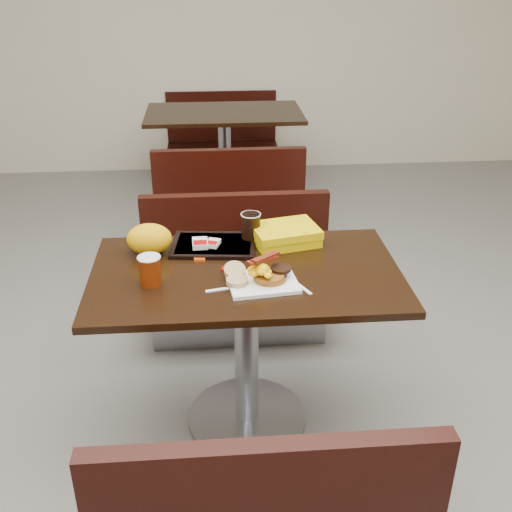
{
  "coord_description": "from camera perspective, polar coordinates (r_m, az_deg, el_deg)",
  "views": [
    {
      "loc": [
        -0.13,
        -2.07,
        1.86
      ],
      "look_at": [
        0.04,
        -0.01,
        0.82
      ],
      "focal_mm": 42.55,
      "sensor_mm": 36.0,
      "label": 1
    }
  ],
  "objects": [
    {
      "name": "tray",
      "position": [
        2.54,
        -3.98,
        1.03
      ],
      "size": [
        0.37,
        0.28,
        0.02
      ],
      "primitive_type": "cube",
      "rotation": [
        0.0,
        0.0,
        -0.1
      ],
      "color": "black",
      "rests_on": "table_near"
    },
    {
      "name": "condiment_ketchup",
      "position": [
        2.36,
        -2.73,
        -1.26
      ],
      "size": [
        0.05,
        0.04,
        0.01
      ],
      "primitive_type": "cube",
      "rotation": [
        0.0,
        0.0,
        -0.28
      ],
      "color": "#8C0504",
      "rests_on": "table_near"
    },
    {
      "name": "coffee_cup_near",
      "position": [
        2.27,
        -9.93,
        -1.35
      ],
      "size": [
        0.1,
        0.1,
        0.11
      ],
      "primitive_type": "cylinder",
      "rotation": [
        0.0,
        0.0,
        0.26
      ],
      "color": "#9B2905",
      "rests_on": "table_near"
    },
    {
      "name": "scrambled_eggs",
      "position": [
        2.22,
        0.62,
        -1.4
      ],
      "size": [
        0.1,
        0.09,
        0.05
      ],
      "primitive_type": "ellipsoid",
      "rotation": [
        0.0,
        0.0,
        0.15
      ],
      "color": "#FEB805",
      "rests_on": "pancake_stack"
    },
    {
      "name": "platter",
      "position": [
        2.26,
        0.63,
        -2.51
      ],
      "size": [
        0.27,
        0.23,
        0.01
      ],
      "primitive_type": "cube",
      "rotation": [
        0.0,
        0.0,
        0.12
      ],
      "color": "white",
      "rests_on": "table_near"
    },
    {
      "name": "bench_near_s",
      "position": [
        2.04,
        0.5,
        -20.76
      ],
      "size": [
        1.0,
        0.46,
        0.72
      ],
      "primitive_type": null,
      "color": "black",
      "rests_on": "floor"
    },
    {
      "name": "muffin_top",
      "position": [
        2.28,
        -2.02,
        -1.35
      ],
      "size": [
        0.1,
        0.1,
        0.05
      ],
      "primitive_type": "cylinder",
      "rotation": [
        0.38,
        0.0,
        0.19
      ],
      "color": "tan",
      "rests_on": "platter"
    },
    {
      "name": "bench_near_n",
      "position": [
        3.15,
        -1.73,
        -1.66
      ],
      "size": [
        1.0,
        0.46,
        0.72
      ],
      "primitive_type": null,
      "color": "black",
      "rests_on": "floor"
    },
    {
      "name": "pancake_stack",
      "position": [
        2.26,
        1.33,
        -1.91
      ],
      "size": [
        0.15,
        0.15,
        0.03
      ],
      "primitive_type": "cylinder",
      "rotation": [
        0.0,
        0.0,
        0.28
      ],
      "color": "brown",
      "rests_on": "platter"
    },
    {
      "name": "bacon_strips",
      "position": [
        2.23,
        0.62,
        -0.33
      ],
      "size": [
        0.15,
        0.14,
        0.01
      ],
      "primitive_type": null,
      "rotation": [
        0.0,
        0.0,
        0.65
      ],
      "color": "#4B0D05",
      "rests_on": "scrambled_eggs"
    },
    {
      "name": "bench_far_n",
      "position": [
        5.58,
        -3.17,
        11.16
      ],
      "size": [
        1.0,
        0.46,
        0.72
      ],
      "primitive_type": null,
      "color": "black",
      "rests_on": "floor"
    },
    {
      "name": "hashbrown_sleeve_left",
      "position": [
        2.52,
        -5.28,
        1.2
      ],
      "size": [
        0.07,
        0.09,
        0.02
      ],
      "primitive_type": "cube",
      "rotation": [
        0.0,
        0.0,
        0.04
      ],
      "color": "silver",
      "rests_on": "tray"
    },
    {
      "name": "table_far",
      "position": [
        4.9,
        -2.93,
        9.13
      ],
      "size": [
        1.2,
        0.7,
        0.75
      ],
      "primitive_type": null,
      "color": "black",
      "rests_on": "floor"
    },
    {
      "name": "hashbrown_sleeve_right",
      "position": [
        2.52,
        -4.07,
        1.2
      ],
      "size": [
        0.07,
        0.08,
        0.02
      ],
      "primitive_type": "cube",
      "rotation": [
        0.0,
        0.0,
        -0.34
      ],
      "color": "silver",
      "rests_on": "tray"
    },
    {
      "name": "clamshell",
      "position": [
        2.57,
        2.76,
        2.02
      ],
      "size": [
        0.31,
        0.26,
        0.07
      ],
      "primitive_type": "cube",
      "rotation": [
        0.0,
        0.0,
        0.23
      ],
      "color": "#D7B503",
      "rests_on": "table_near"
    },
    {
      "name": "wall_back",
      "position": [
        5.59,
        -3.53,
        22.04
      ],
      "size": [
        6.0,
        0.01,
        2.8
      ],
      "primitive_type": "cube",
      "color": "beige",
      "rests_on": "ground"
    },
    {
      "name": "floor",
      "position": [
        2.79,
        -0.84,
        -15.14
      ],
      "size": [
        6.0,
        7.0,
        0.01
      ],
      "primitive_type": "cube",
      "color": "gray",
      "rests_on": "ground"
    },
    {
      "name": "coffee_cup_far",
      "position": [
        2.56,
        -0.48,
        2.86
      ],
      "size": [
        0.1,
        0.1,
        0.11
      ],
      "primitive_type": "cylinder",
      "rotation": [
        0.0,
        0.0,
        -0.37
      ],
      "color": "black",
      "rests_on": "tray"
    },
    {
      "name": "muffin_bottom",
      "position": [
        2.23,
        -1.79,
        -2.37
      ],
      "size": [
        0.1,
        0.1,
        0.02
      ],
      "primitive_type": "cylinder",
      "rotation": [
        0.0,
        0.0,
        0.33
      ],
      "color": "tan",
      "rests_on": "platter"
    },
    {
      "name": "sausage_patty",
      "position": [
        2.27,
        2.35,
        -1.19
      ],
      "size": [
        0.1,
        0.1,
        0.01
      ],
      "primitive_type": "cylinder",
      "rotation": [
        0.0,
        0.0,
        0.29
      ],
      "color": "black",
      "rests_on": "pancake_stack"
    },
    {
      "name": "table_near",
      "position": [
        2.55,
        -0.89,
        -8.87
      ],
      "size": [
        1.2,
        0.7,
        0.75
      ],
      "primitive_type": null,
      "color": "black",
      "rests_on": "floor"
    },
    {
      "name": "bench_far_s",
      "position": [
        4.24,
        -2.59,
        6.07
      ],
      "size": [
        1.0,
        0.46,
        0.72
      ],
      "primitive_type": null,
      "color": "black",
      "rests_on": "floor"
    },
    {
      "name": "knife",
      "position": [
        2.25,
        4.13,
        -2.78
      ],
      "size": [
        0.07,
        0.14,
        0.0
      ],
      "primitive_type": "cube",
      "rotation": [
        0.0,
        0.0,
        -1.13
      ],
      "color": "white",
      "rests_on": "table_near"
    },
    {
      "name": "fork",
      "position": [
        2.23,
        -3.47,
        -3.17
      ],
      "size": [
        0.14,
        0.05,
        0.0
      ],
      "primitive_type": null,
      "rotation": [
        0.0,
        0.0,
        0.2
      ],
      "color": "white",
      "rests_on": "table_near"
    },
    {
      "name": "paper_bag",
      "position": [
        2.5,
        -9.99,
        1.59
      ],
      "size": [
        0.19,
        0.14,
        0.13
      ],
      "primitive_type": "ellipsoid",
      "rotation": [
        0.0,
        0.0,
        0.02
      ],
      "color": "#E99D07",
      "rests_on": "table_near"
    },
    {
      "name": "condiment_syrup",
      "position": [
        2.44,
        -5.32,
        -0.28
      ],
      "size": [
        0.04,
        0.03,
        0.01
      ],
      "primitive_type": "cube",
      "rotation": [
        0.0,
        0.0,
        -0.0
      ],
      "color": "#BA3807",
      "rests_on": "table_near"
    }
  ]
}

